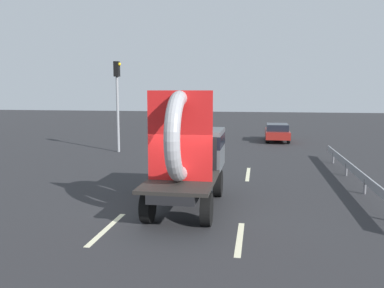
% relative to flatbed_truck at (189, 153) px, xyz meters
% --- Properties ---
extents(ground_plane, '(120.00, 120.00, 0.00)m').
position_rel_flatbed_truck_xyz_m(ground_plane, '(-0.03, -1.22, -1.71)').
color(ground_plane, '#28282B').
extents(flatbed_truck, '(2.02, 5.11, 3.76)m').
position_rel_flatbed_truck_xyz_m(flatbed_truck, '(0.00, 0.00, 0.00)').
color(flatbed_truck, black).
rests_on(flatbed_truck, ground_plane).
extents(distant_sedan, '(1.71, 4.00, 1.30)m').
position_rel_flatbed_truck_xyz_m(distant_sedan, '(3.63, 17.39, -1.01)').
color(distant_sedan, black).
rests_on(distant_sedan, ground_plane).
extents(traffic_light, '(0.42, 0.36, 5.49)m').
position_rel_flatbed_truck_xyz_m(traffic_light, '(-6.24, 10.49, 1.89)').
color(traffic_light, gray).
rests_on(traffic_light, ground_plane).
extents(guardrail, '(0.10, 12.71, 0.71)m').
position_rel_flatbed_truck_xyz_m(guardrail, '(6.12, 3.85, -1.18)').
color(guardrail, gray).
rests_on(guardrail, ground_plane).
extents(lane_dash_left_near, '(0.16, 2.66, 0.01)m').
position_rel_flatbed_truck_xyz_m(lane_dash_left_near, '(-1.81, -2.85, -1.71)').
color(lane_dash_left_near, beige).
rests_on(lane_dash_left_near, ground_plane).
extents(lane_dash_left_far, '(0.16, 2.85, 0.01)m').
position_rel_flatbed_truck_xyz_m(lane_dash_left_far, '(-1.81, 5.35, -1.71)').
color(lane_dash_left_far, beige).
rests_on(lane_dash_left_far, ground_plane).
extents(lane_dash_right_near, '(0.16, 2.41, 0.01)m').
position_rel_flatbed_truck_xyz_m(lane_dash_right_near, '(1.81, -2.98, -1.71)').
color(lane_dash_right_near, beige).
rests_on(lane_dash_right_near, ground_plane).
extents(lane_dash_right_far, '(0.16, 2.95, 0.01)m').
position_rel_flatbed_truck_xyz_m(lane_dash_right_far, '(1.81, 5.09, -1.71)').
color(lane_dash_right_far, beige).
rests_on(lane_dash_right_far, ground_plane).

